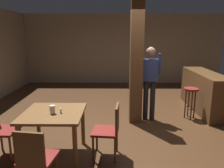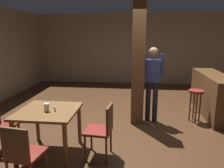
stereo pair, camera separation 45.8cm
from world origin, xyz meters
The scene contains 11 objects.
ground_plane centered at (0.00, 0.00, 0.00)m, with size 10.80×10.80×0.00m, color #422816.
wall_back centered at (0.00, 4.50, 1.40)m, with size 8.00×0.10×2.80m, color gray.
pillar centered at (0.13, 0.34, 1.40)m, with size 0.28×0.28×2.80m, color brown.
dining_table centered at (-1.34, -1.19, 0.65)m, with size 0.96×0.96×0.78m.
chair_east centered at (-0.43, -1.20, 0.51)m, with size 0.46×0.46×0.89m.
chair_south centered at (-1.34, -2.07, 0.51)m, with size 0.47×0.47×0.89m.
napkin_cup centered at (-1.33, -1.26, 0.84)m, with size 0.09×0.09×0.14m, color silver.
salt_shaker centered at (-1.21, -1.23, 0.82)m, with size 0.03×0.03×0.08m, color silver.
standing_person centered at (0.46, 0.44, 1.00)m, with size 0.47×0.24×1.72m.
bar_counter centered at (1.94, 1.12, 0.52)m, with size 0.56×2.13×1.02m.
bar_stool_near centered at (1.47, 0.55, 0.56)m, with size 0.34×0.34×0.75m.
Camera 1 is at (-0.36, -4.50, 2.00)m, focal length 35.00 mm.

